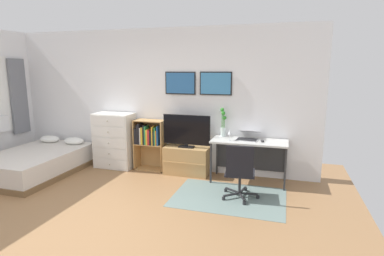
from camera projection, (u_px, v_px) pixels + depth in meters
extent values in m
plane|color=#936B44|center=(85.00, 222.00, 4.04)|extent=(7.20, 7.20, 0.00)
cube|color=white|center=(157.00, 100.00, 6.06)|extent=(6.12, 0.06, 2.70)
cube|color=black|center=(180.00, 83.00, 5.81)|extent=(0.59, 0.02, 0.42)
cube|color=#285B93|center=(180.00, 83.00, 5.80)|extent=(0.55, 0.01, 0.38)
cube|color=black|center=(216.00, 83.00, 5.62)|extent=(0.59, 0.02, 0.42)
cube|color=teal|center=(216.00, 83.00, 5.61)|extent=(0.55, 0.01, 0.38)
cube|color=slate|center=(19.00, 96.00, 6.48)|extent=(0.05, 0.40, 1.54)
cube|color=slate|center=(229.00, 197.00, 4.80)|extent=(1.70, 1.20, 0.01)
cube|color=brown|center=(37.00, 171.00, 5.89)|extent=(1.38, 1.98, 0.10)
cube|color=silver|center=(36.00, 160.00, 5.85)|extent=(1.34, 1.94, 0.32)
ellipsoid|color=white|center=(50.00, 139.00, 6.58)|extent=(0.44, 0.28, 0.14)
ellipsoid|color=white|center=(74.00, 141.00, 6.41)|extent=(0.44, 0.28, 0.14)
cube|color=white|center=(115.00, 140.00, 6.20)|extent=(0.77, 0.42, 1.09)
cube|color=silver|center=(110.00, 164.00, 6.07)|extent=(0.73, 0.01, 0.20)
sphere|color=#A59E8C|center=(109.00, 165.00, 6.06)|extent=(0.03, 0.03, 0.03)
cube|color=silver|center=(109.00, 154.00, 6.03)|extent=(0.73, 0.01, 0.20)
sphere|color=#A59E8C|center=(109.00, 154.00, 6.02)|extent=(0.03, 0.03, 0.03)
cube|color=silver|center=(109.00, 143.00, 5.99)|extent=(0.73, 0.01, 0.20)
sphere|color=#A59E8C|center=(108.00, 143.00, 5.98)|extent=(0.03, 0.03, 0.03)
cube|color=silver|center=(108.00, 132.00, 5.95)|extent=(0.73, 0.01, 0.20)
sphere|color=#A59E8C|center=(108.00, 132.00, 5.94)|extent=(0.03, 0.03, 0.03)
cube|color=silver|center=(108.00, 121.00, 5.91)|extent=(0.73, 0.01, 0.20)
sphere|color=#A59E8C|center=(107.00, 121.00, 5.90)|extent=(0.03, 0.03, 0.03)
cube|color=tan|center=(137.00, 144.00, 6.13)|extent=(0.02, 0.30, 0.98)
cube|color=tan|center=(164.00, 146.00, 5.97)|extent=(0.02, 0.30, 0.98)
cube|color=tan|center=(151.00, 169.00, 6.14)|extent=(0.59, 0.30, 0.02)
cube|color=tan|center=(150.00, 144.00, 6.05)|extent=(0.55, 0.30, 0.02)
cube|color=tan|center=(149.00, 121.00, 5.96)|extent=(0.55, 0.30, 0.02)
cube|color=tan|center=(153.00, 143.00, 6.19)|extent=(0.59, 0.01, 0.98)
cube|color=black|center=(137.00, 136.00, 6.05)|extent=(0.04, 0.19, 0.30)
cube|color=black|center=(139.00, 134.00, 6.03)|extent=(0.02, 0.19, 0.38)
cube|color=black|center=(140.00, 133.00, 6.02)|extent=(0.03, 0.20, 0.40)
cube|color=white|center=(142.00, 136.00, 6.00)|extent=(0.02, 0.17, 0.32)
cube|color=gold|center=(144.00, 135.00, 6.01)|extent=(0.03, 0.21, 0.33)
cube|color=black|center=(145.00, 134.00, 5.99)|extent=(0.02, 0.20, 0.38)
cube|color=#2D8C4C|center=(146.00, 135.00, 5.97)|extent=(0.03, 0.17, 0.36)
cube|color=gold|center=(148.00, 137.00, 5.98)|extent=(0.03, 0.20, 0.29)
cube|color=red|center=(150.00, 137.00, 5.98)|extent=(0.04, 0.21, 0.29)
cube|color=black|center=(152.00, 137.00, 5.97)|extent=(0.03, 0.21, 0.28)
cube|color=gold|center=(154.00, 135.00, 5.95)|extent=(0.02, 0.20, 0.35)
cube|color=black|center=(156.00, 138.00, 5.96)|extent=(0.02, 0.23, 0.27)
cube|color=#2D8C4C|center=(156.00, 136.00, 5.93)|extent=(0.02, 0.19, 0.34)
cube|color=orange|center=(158.00, 137.00, 5.95)|extent=(0.02, 0.23, 0.29)
cube|color=#1E519E|center=(159.00, 135.00, 5.91)|extent=(0.02, 0.18, 0.37)
cube|color=tan|center=(187.00, 160.00, 5.83)|extent=(0.83, 0.40, 0.52)
cube|color=tan|center=(183.00, 164.00, 5.64)|extent=(0.83, 0.01, 0.02)
cube|color=black|center=(187.00, 147.00, 5.76)|extent=(0.28, 0.16, 0.02)
cube|color=black|center=(187.00, 145.00, 5.75)|extent=(0.06, 0.04, 0.05)
cube|color=black|center=(186.00, 130.00, 5.70)|extent=(0.89, 0.02, 0.55)
cube|color=black|center=(186.00, 130.00, 5.69)|extent=(0.86, 0.01, 0.52)
cube|color=silver|center=(249.00, 141.00, 5.34)|extent=(1.29, 0.56, 0.03)
cube|color=#2D2D30|center=(211.00, 163.00, 5.35)|extent=(0.03, 0.03, 0.71)
cube|color=#2D2D30|center=(285.00, 170.00, 5.00)|extent=(0.03, 0.03, 0.71)
cube|color=#2D2D30|center=(217.00, 155.00, 5.82)|extent=(0.03, 0.03, 0.71)
cube|color=#2D2D30|center=(285.00, 161.00, 5.47)|extent=(0.03, 0.03, 0.71)
cube|color=#2D2D30|center=(250.00, 156.00, 5.65)|extent=(1.23, 0.02, 0.50)
cylinder|color=#232326|center=(258.00, 197.00, 4.75)|extent=(0.05, 0.05, 0.05)
cube|color=#232326|center=(249.00, 194.00, 4.78)|extent=(0.28, 0.05, 0.02)
cylinder|color=#232326|center=(246.00, 189.00, 5.05)|extent=(0.05, 0.05, 0.05)
cube|color=#232326|center=(243.00, 190.00, 4.92)|extent=(0.09, 0.28, 0.02)
cylinder|color=#232326|center=(226.00, 190.00, 5.01)|extent=(0.05, 0.05, 0.05)
cube|color=#232326|center=(232.00, 190.00, 4.90)|extent=(0.26, 0.17, 0.02)
cylinder|color=#232326|center=(224.00, 199.00, 4.70)|extent=(0.05, 0.05, 0.05)
cube|color=#232326|center=(232.00, 195.00, 4.75)|extent=(0.23, 0.21, 0.02)
cylinder|color=#232326|center=(244.00, 203.00, 4.54)|extent=(0.05, 0.05, 0.05)
cube|color=#232326|center=(242.00, 197.00, 4.67)|extent=(0.14, 0.27, 0.02)
cylinder|color=#232326|center=(240.00, 183.00, 4.77)|extent=(0.04, 0.04, 0.30)
cube|color=black|center=(240.00, 173.00, 4.74)|extent=(0.48, 0.48, 0.03)
cube|color=black|center=(240.00, 161.00, 4.50)|extent=(0.40, 0.07, 0.45)
cube|color=#B7B7BC|center=(247.00, 140.00, 5.38)|extent=(0.39, 0.28, 0.01)
cube|color=black|center=(247.00, 139.00, 5.37)|extent=(0.36, 0.25, 0.00)
cube|color=#B7B7BC|center=(249.00, 131.00, 5.49)|extent=(0.38, 0.26, 0.07)
cube|color=#234C5B|center=(249.00, 131.00, 5.49)|extent=(0.36, 0.24, 0.06)
ellipsoid|color=#262628|center=(262.00, 141.00, 5.24)|extent=(0.06, 0.10, 0.03)
cylinder|color=silver|center=(223.00, 132.00, 5.64)|extent=(0.09, 0.09, 0.16)
cylinder|color=#3D8438|center=(224.00, 126.00, 5.62)|extent=(0.01, 0.01, 0.29)
sphere|color=#308B2C|center=(224.00, 118.00, 5.59)|extent=(0.07, 0.07, 0.07)
cylinder|color=#3D8438|center=(223.00, 124.00, 5.63)|extent=(0.01, 0.01, 0.37)
sphere|color=#308B2C|center=(223.00, 113.00, 5.59)|extent=(0.07, 0.07, 0.07)
cylinder|color=#3D8438|center=(222.00, 122.00, 5.62)|extent=(0.01, 0.01, 0.44)
sphere|color=#308B2C|center=(222.00, 110.00, 5.58)|extent=(0.07, 0.07, 0.07)
cylinder|color=#3D8438|center=(223.00, 124.00, 5.59)|extent=(0.01, 0.01, 0.38)
sphere|color=#308B2C|center=(223.00, 113.00, 5.55)|extent=(0.07, 0.07, 0.07)
cylinder|color=silver|center=(229.00, 140.00, 5.34)|extent=(0.06, 0.06, 0.01)
cylinder|color=silver|center=(230.00, 137.00, 5.33)|extent=(0.01, 0.01, 0.10)
cone|color=silver|center=(230.00, 132.00, 5.32)|extent=(0.07, 0.07, 0.07)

